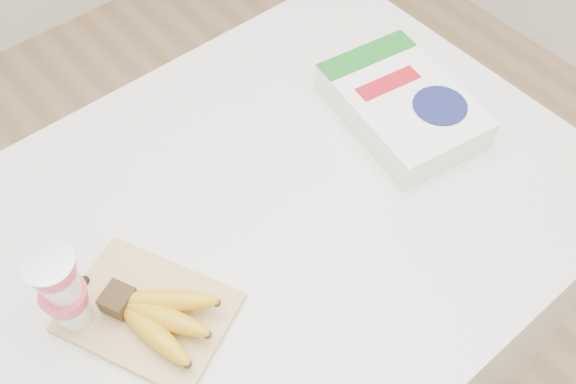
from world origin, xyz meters
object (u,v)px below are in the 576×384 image
object	(u,v)px
yogurt_stack	(62,290)
cereal_box	(402,105)
table	(251,343)
bananas	(158,315)
cutting_board	(148,312)

from	to	relation	value
yogurt_stack	cereal_box	bearing A→B (deg)	-1.32
table	bananas	size ratio (longest dim) A/B	6.81
table	cereal_box	world-z (taller)	cereal_box
cutting_board	bananas	bearing A→B (deg)	-105.89
yogurt_stack	cereal_box	xyz separation A→B (m)	(0.72, -0.02, -0.07)
table	cereal_box	size ratio (longest dim) A/B	3.89
cutting_board	bananas	xyz separation A→B (m)	(0.00, -0.03, 0.03)
yogurt_stack	cereal_box	size ratio (longest dim) A/B	0.51
bananas	yogurt_stack	xyz separation A→B (m)	(-0.10, 0.09, 0.07)
table	cutting_board	bearing A→B (deg)	-170.36
table	cutting_board	world-z (taller)	cutting_board
cutting_board	cereal_box	distance (m)	0.63
cutting_board	cereal_box	bearing A→B (deg)	-21.08
bananas	cereal_box	size ratio (longest dim) A/B	0.57
table	cereal_box	bearing A→B (deg)	1.07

